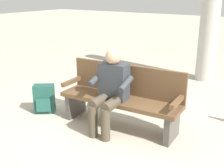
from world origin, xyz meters
name	(u,v)px	position (x,y,z in m)	size (l,w,h in m)	color
ground_plane	(119,126)	(0.00, 0.00, 0.00)	(40.00, 40.00, 0.00)	#B7AD99
bench_near	(122,96)	(0.00, -0.07, 0.46)	(1.83, 0.59, 0.90)	brown
person_seated	(110,89)	(0.05, 0.16, 0.63)	(0.59, 0.59, 1.18)	#33383D
backpack	(44,99)	(1.31, 0.24, 0.23)	(0.38, 0.36, 0.47)	#1E4C42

